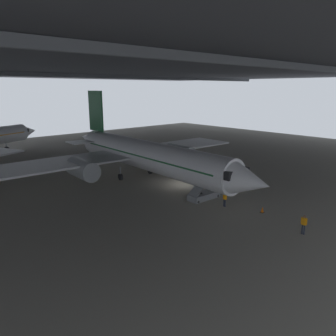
{
  "coord_description": "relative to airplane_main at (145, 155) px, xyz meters",
  "views": [
    {
      "loc": [
        -28.83,
        -28.82,
        12.16
      ],
      "look_at": [
        -2.66,
        -0.04,
        2.6
      ],
      "focal_mm": 34.86,
      "sensor_mm": 36.0,
      "label": 1
    }
  ],
  "objects": [
    {
      "name": "ground_plane",
      "position": [
        2.48,
        -4.8,
        -3.51
      ],
      "size": [
        110.0,
        110.0,
        0.0
      ],
      "primitive_type": "plane",
      "color": "gray"
    },
    {
      "name": "hangar_structure",
      "position": [
        2.41,
        8.95,
        11.91
      ],
      "size": [
        121.0,
        99.0,
        16.04
      ],
      "color": "#4C4F54",
      "rests_on": "ground_plane"
    },
    {
      "name": "airplane_main",
      "position": [
        0.0,
        0.0,
        0.0
      ],
      "size": [
        36.35,
        37.72,
        11.77
      ],
      "color": "white",
      "rests_on": "ground_plane"
    },
    {
      "name": "boarding_stairs",
      "position": [
        0.24,
        -10.47,
        -2.77
      ],
      "size": [
        4.31,
        1.65,
        4.72
      ],
      "color": "slate",
      "rests_on": "ground_plane"
    },
    {
      "name": "crew_worker_near_nose",
      "position": [
        -0.5,
        -22.35,
        -2.51
      ],
      "size": [
        0.24,
        0.55,
        1.73
      ],
      "color": "#232838",
      "rests_on": "ground_plane"
    },
    {
      "name": "crew_worker_by_stairs",
      "position": [
        -0.14,
        -13.66,
        -2.57
      ],
      "size": [
        0.26,
        0.55,
        1.64
      ],
      "color": "#232838",
      "rests_on": "ground_plane"
    },
    {
      "name": "traffic_cone_orange",
      "position": [
        1.34,
        -17.25,
        -3.22
      ],
      "size": [
        0.36,
        0.36,
        0.6
      ],
      "color": "black",
      "rests_on": "ground_plane"
    },
    {
      "name": "baggage_tug",
      "position": [
        5.67,
        5.86,
        -2.98
      ],
      "size": [
        1.94,
        2.49,
        0.9
      ],
      "color": "yellow",
      "rests_on": "ground_plane"
    }
  ]
}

